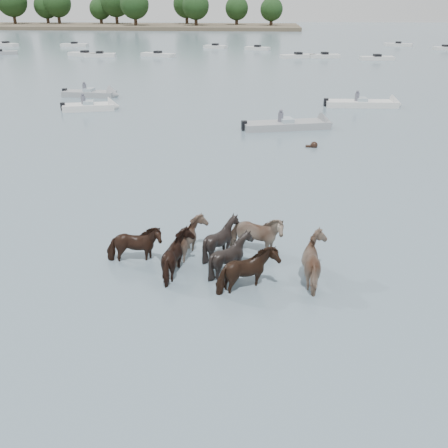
{
  "coord_description": "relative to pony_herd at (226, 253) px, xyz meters",
  "views": [
    {
      "loc": [
        -0.36,
        -11.61,
        8.04
      ],
      "look_at": [
        -1.53,
        3.32,
        1.1
      ],
      "focal_mm": 38.82,
      "sensor_mm": 36.0,
      "label": 1
    }
  ],
  "objects": [
    {
      "name": "ground",
      "position": [
        1.37,
        -2.31,
        -0.54
      ],
      "size": [
        400.0,
        400.0,
        0.0
      ],
      "primitive_type": "plane",
      "color": "slate",
      "rests_on": "ground"
    },
    {
      "name": "pony_herd",
      "position": [
        0.0,
        0.0,
        0.0
      ],
      "size": [
        8.07,
        3.98,
        1.71
      ],
      "color": "black",
      "rests_on": "ground"
    },
    {
      "name": "motorboat_c",
      "position": [
        10.02,
        27.46,
        -0.31
      ],
      "size": [
        6.5,
        1.86,
        1.92
      ],
      "rotation": [
        0.0,
        0.0,
        0.04
      ],
      "color": "silver",
      "rests_on": "ground"
    },
    {
      "name": "motorboat_b",
      "position": [
        3.49,
        19.5,
        -0.31
      ],
      "size": [
        6.58,
        3.15,
        1.92
      ],
      "rotation": [
        0.0,
        0.0,
        0.25
      ],
      "color": "gray",
      "rests_on": "ground"
    },
    {
      "name": "distant_flotilla",
      "position": [
        1.15,
        73.08,
        -0.28
      ],
      "size": [
        104.17,
        27.15,
        0.93
      ],
      "color": "silver",
      "rests_on": "ground"
    },
    {
      "name": "motorboat_a",
      "position": [
        -12.2,
        24.51,
        -0.31
      ],
      "size": [
        4.72,
        2.71,
        1.92
      ],
      "rotation": [
        0.0,
        0.0,
        0.27
      ],
      "color": "silver",
      "rests_on": "ground"
    },
    {
      "name": "swimming_pony",
      "position": [
        4.15,
        14.77,
        -0.44
      ],
      "size": [
        0.72,
        0.44,
        0.44
      ],
      "color": "black",
      "rests_on": "ground"
    },
    {
      "name": "treeline",
      "position": [
        -74.21,
        148.95,
        6.37
      ],
      "size": [
        150.46,
        21.93,
        12.47
      ],
      "color": "#382619",
      "rests_on": "ground"
    },
    {
      "name": "shoreline",
      "position": [
        -68.63,
        147.69,
        -0.04
      ],
      "size": [
        160.0,
        30.0,
        1.0
      ],
      "primitive_type": "cube",
      "color": "#4C4233",
      "rests_on": "ground"
    },
    {
      "name": "motorboat_f",
      "position": [
        -14.08,
        30.18,
        -0.31
      ],
      "size": [
        5.44,
        1.98,
        1.92
      ],
      "rotation": [
        0.0,
        0.0,
        -0.07
      ],
      "color": "gray",
      "rests_on": "ground"
    }
  ]
}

